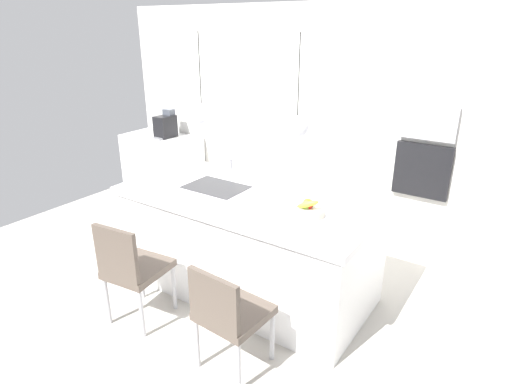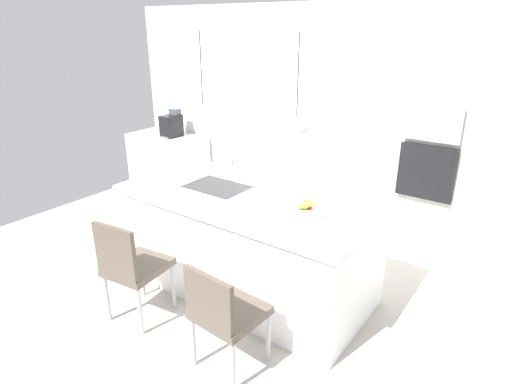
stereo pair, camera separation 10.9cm
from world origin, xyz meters
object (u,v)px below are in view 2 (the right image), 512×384
Objects in this scene: fruit_bowl at (307,210)px; coffee_machine at (171,125)px; microwave at (434,124)px; oven at (426,172)px; chair_near at (131,265)px; chair_middle at (224,312)px.

coffee_machine reaches higher than fruit_bowl.
microwave is 0.50m from oven.
microwave is at bearing 57.59° from chair_near.
oven is (0.46, 1.65, -0.05)m from fruit_bowl.
microwave is 3.12m from chair_near.
chair_near is at bearing -179.58° from chair_middle.
fruit_bowl is at bearing -105.48° from oven.
microwave reaches higher than fruit_bowl.
coffee_machine is at bearing 155.18° from fruit_bowl.
microwave is (3.39, 0.30, 0.40)m from coffee_machine.
fruit_bowl is at bearing 37.05° from chair_near.
oven is at bearing 0.00° from microwave.
microwave is at bearing 76.27° from chair_middle.
chair_near is at bearing -122.41° from oven.
microwave is 0.96× the size of oven.
fruit_bowl is 0.47× the size of oven.
fruit_bowl is 1.72m from oven.
coffee_machine is at bearing 141.56° from chair_middle.
fruit_bowl is 0.69× the size of coffee_machine.
coffee_machine reaches higher than oven.
chair_near is 0.98m from chair_middle.
coffee_machine is 2.90m from chair_near.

